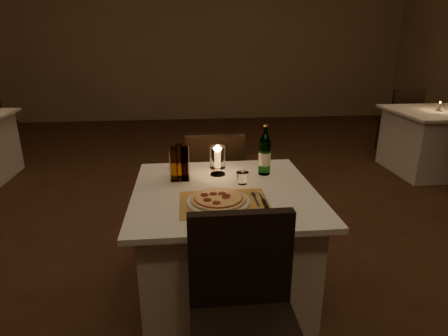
{
  "coord_description": "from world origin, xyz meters",
  "views": [
    {
      "loc": [
        -0.26,
        -2.4,
        1.53
      ],
      "look_at": [
        -0.06,
        -0.48,
        0.86
      ],
      "focal_mm": 30.0,
      "sensor_mm": 36.0,
      "label": 1
    }
  ],
  "objects": [
    {
      "name": "floor",
      "position": [
        0.0,
        0.0,
        -0.01
      ],
      "size": [
        8.0,
        10.0,
        0.02
      ],
      "primitive_type": "cube",
      "color": "#442716",
      "rests_on": "ground"
    },
    {
      "name": "main_table",
      "position": [
        -0.06,
        -0.5,
        0.37
      ],
      "size": [
        1.0,
        1.0,
        0.74
      ],
      "color": "white",
      "rests_on": "ground"
    },
    {
      "name": "neighbor_table_right",
      "position": [
        2.64,
        1.6,
        0.37
      ],
      "size": [
        1.0,
        1.0,
        0.74
      ],
      "color": "white",
      "rests_on": "ground"
    },
    {
      "name": "chair_near",
      "position": [
        -0.06,
        -1.21,
        0.55
      ],
      "size": [
        0.42,
        0.42,
        0.9
      ],
      "color": "black",
      "rests_on": "ground"
    },
    {
      "name": "neighbor_candle_right",
      "position": [
        2.64,
        1.6,
        0.79
      ],
      "size": [
        0.03,
        0.03,
        0.11
      ],
      "color": "white",
      "rests_on": "neighbor_table_right"
    },
    {
      "name": "pizza",
      "position": [
        -0.11,
        -0.68,
        0.77
      ],
      "size": [
        0.28,
        0.28,
        0.02
      ],
      "color": "#D8B77F",
      "rests_on": "plate"
    },
    {
      "name": "placemat",
      "position": [
        -0.08,
        -0.68,
        0.74
      ],
      "size": [
        0.45,
        0.34,
        0.0
      ],
      "primitive_type": "cube",
      "color": "#BB8F41",
      "rests_on": "main_table"
    },
    {
      "name": "chair_far",
      "position": [
        -0.06,
        0.21,
        0.55
      ],
      "size": [
        0.42,
        0.42,
        0.9
      ],
      "color": "black",
      "rests_on": "ground"
    },
    {
      "name": "hurricane_candle",
      "position": [
        -0.08,
        -0.26,
        0.85
      ],
      "size": [
        0.09,
        0.09,
        0.18
      ],
      "color": "white",
      "rests_on": "main_table"
    },
    {
      "name": "fork",
      "position": [
        0.08,
        -0.65,
        0.75
      ],
      "size": [
        0.02,
        0.18,
        0.0
      ],
      "color": "silver",
      "rests_on": "placemat"
    },
    {
      "name": "knife",
      "position": [
        0.12,
        -0.71,
        0.75
      ],
      "size": [
        0.02,
        0.22,
        0.01
      ],
      "color": "black",
      "rests_on": "placemat"
    },
    {
      "name": "cruet_caddy",
      "position": [
        -0.31,
        -0.32,
        0.84
      ],
      "size": [
        0.12,
        0.12,
        0.21
      ],
      "color": "white",
      "rests_on": "main_table"
    },
    {
      "name": "neighbor_chair_rb",
      "position": [
        2.64,
        2.31,
        0.55
      ],
      "size": [
        0.42,
        0.42,
        0.9
      ],
      "color": "black",
      "rests_on": "ground"
    },
    {
      "name": "water_bottle",
      "position": [
        0.21,
        -0.27,
        0.86
      ],
      "size": [
        0.07,
        0.07,
        0.31
      ],
      "color": "#539A56",
      "rests_on": "main_table"
    },
    {
      "name": "wall_back",
      "position": [
        0.0,
        5.01,
        1.5
      ],
      "size": [
        8.0,
        0.02,
        3.0
      ],
      "primitive_type": "cube",
      "color": "#907654",
      "rests_on": "ground"
    },
    {
      "name": "tumbler",
      "position": [
        0.05,
        -0.42,
        0.78
      ],
      "size": [
        0.07,
        0.07,
        0.07
      ],
      "primitive_type": null,
      "color": "white",
      "rests_on": "main_table"
    },
    {
      "name": "plate",
      "position": [
        -0.11,
        -0.68,
        0.75
      ],
      "size": [
        0.32,
        0.32,
        0.01
      ],
      "primitive_type": "cylinder",
      "color": "white",
      "rests_on": "placemat"
    }
  ]
}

